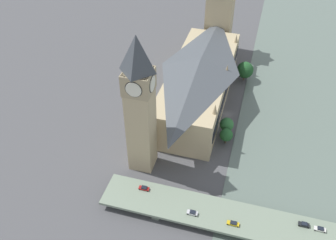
% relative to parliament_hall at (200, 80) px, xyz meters
% --- Properties ---
extents(ground_plane, '(600.00, 600.00, 0.00)m').
position_rel_parliament_hall_xyz_m(ground_plane, '(-17.90, 8.00, -13.24)').
color(ground_plane, '#4C4C4F').
extents(river_water, '(61.53, 360.00, 0.30)m').
position_rel_parliament_hall_xyz_m(river_water, '(-54.67, 8.00, -13.09)').
color(river_water, slate).
rests_on(river_water, ground_plane).
extents(parliament_hall, '(30.27, 89.57, 26.67)m').
position_rel_parliament_hall_xyz_m(parliament_hall, '(0.00, 0.00, 0.00)').
color(parliament_hall, tan).
rests_on(parliament_hall, ground_plane).
extents(clock_tower, '(11.58, 11.58, 65.11)m').
position_rel_parliament_hall_xyz_m(clock_tower, '(13.98, 53.98, 21.53)').
color(clock_tower, tan).
rests_on(clock_tower, ground_plane).
extents(victoria_tower, '(15.97, 15.97, 51.46)m').
position_rel_parliament_hall_xyz_m(victoria_tower, '(0.06, -56.77, 10.49)').
color(victoria_tower, tan).
rests_on(victoria_tower, ground_plane).
extents(road_bridge, '(155.06, 15.89, 4.25)m').
position_rel_parliament_hall_xyz_m(road_bridge, '(-54.67, 75.13, -9.83)').
color(road_bridge, '#5D6A59').
rests_on(road_bridge, ground_plane).
extents(car_northbound_lead, '(4.70, 1.79, 1.29)m').
position_rel_parliament_hall_xyz_m(car_northbound_lead, '(-30.44, 78.49, -8.35)').
color(car_northbound_lead, gold).
rests_on(car_northbound_lead, road_bridge).
extents(car_southbound_lead, '(4.22, 1.94, 1.44)m').
position_rel_parliament_hall_xyz_m(car_southbound_lead, '(-14.49, 78.07, -8.27)').
color(car_southbound_lead, silver).
rests_on(car_southbound_lead, road_bridge).
extents(car_southbound_mid, '(4.30, 1.80, 1.33)m').
position_rel_parliament_hall_xyz_m(car_southbound_mid, '(-62.12, 72.08, -8.33)').
color(car_southbound_mid, silver).
rests_on(car_southbound_mid, road_bridge).
extents(car_southbound_tail, '(4.39, 1.82, 1.43)m').
position_rel_parliament_hall_xyz_m(car_southbound_tail, '(7.52, 71.61, -8.29)').
color(car_southbound_tail, maroon).
rests_on(car_southbound_tail, road_bridge).
extents(car_southbound_extra, '(4.08, 1.82, 1.45)m').
position_rel_parliament_hall_xyz_m(car_southbound_extra, '(-56.28, 71.69, -8.27)').
color(car_southbound_extra, black).
rests_on(car_southbound_extra, road_bridge).
extents(tree_embankment_near, '(6.81, 6.81, 9.67)m').
position_rel_parliament_hall_xyz_m(tree_embankment_near, '(-19.20, 23.76, -7.00)').
color(tree_embankment_near, brown).
rests_on(tree_embankment_near, ground_plane).
extents(tree_embankment_mid, '(6.31, 6.31, 8.44)m').
position_rel_parliament_hall_xyz_m(tree_embankment_mid, '(-20.11, 30.27, -7.98)').
color(tree_embankment_mid, brown).
rests_on(tree_embankment_mid, ground_plane).
extents(tree_embankment_far, '(9.73, 9.73, 12.04)m').
position_rel_parliament_hall_xyz_m(tree_embankment_far, '(-21.89, -26.70, -6.07)').
color(tree_embankment_far, brown).
rests_on(tree_embankment_far, ground_plane).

